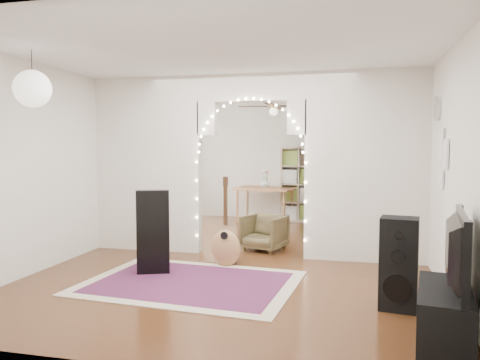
% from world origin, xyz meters
% --- Properties ---
extents(floor, '(7.50, 7.50, 0.00)m').
position_xyz_m(floor, '(0.00, 0.00, 0.00)').
color(floor, black).
rests_on(floor, ground).
extents(ceiling, '(5.00, 7.50, 0.02)m').
position_xyz_m(ceiling, '(0.00, 0.00, 2.70)').
color(ceiling, white).
rests_on(ceiling, wall_back).
extents(wall_back, '(5.00, 0.02, 2.70)m').
position_xyz_m(wall_back, '(0.00, 3.75, 1.35)').
color(wall_back, silver).
rests_on(wall_back, floor).
extents(wall_front, '(5.00, 0.02, 2.70)m').
position_xyz_m(wall_front, '(0.00, -3.75, 1.35)').
color(wall_front, silver).
rests_on(wall_front, floor).
extents(wall_left, '(0.02, 7.50, 2.70)m').
position_xyz_m(wall_left, '(-2.50, 0.00, 1.35)').
color(wall_left, silver).
rests_on(wall_left, floor).
extents(wall_right, '(0.02, 7.50, 2.70)m').
position_xyz_m(wall_right, '(2.50, 0.00, 1.35)').
color(wall_right, silver).
rests_on(wall_right, floor).
extents(divider_wall, '(5.00, 0.20, 2.70)m').
position_xyz_m(divider_wall, '(0.00, 0.00, 1.42)').
color(divider_wall, silver).
rests_on(divider_wall, floor).
extents(fairy_lights, '(1.64, 0.04, 1.60)m').
position_xyz_m(fairy_lights, '(0.00, -0.13, 1.55)').
color(fairy_lights, '#FFEABF').
rests_on(fairy_lights, divider_wall).
extents(window, '(0.04, 1.20, 1.40)m').
position_xyz_m(window, '(-2.47, 1.80, 1.50)').
color(window, white).
rests_on(window, wall_left).
extents(wall_clock, '(0.03, 0.31, 0.31)m').
position_xyz_m(wall_clock, '(2.48, -0.60, 2.10)').
color(wall_clock, white).
rests_on(wall_clock, wall_right).
extents(picture_frames, '(0.02, 0.50, 0.70)m').
position_xyz_m(picture_frames, '(2.48, -1.00, 1.50)').
color(picture_frames, white).
rests_on(picture_frames, wall_right).
extents(paper_lantern, '(0.40, 0.40, 0.40)m').
position_xyz_m(paper_lantern, '(-1.90, -2.40, 2.25)').
color(paper_lantern, white).
rests_on(paper_lantern, ceiling).
extents(ceiling_fan, '(1.10, 1.10, 0.30)m').
position_xyz_m(ceiling_fan, '(0.00, 2.00, 2.40)').
color(ceiling_fan, gold).
rests_on(ceiling_fan, ceiling).
extents(area_rug, '(2.62, 2.06, 0.02)m').
position_xyz_m(area_rug, '(-0.39, -1.63, 0.01)').
color(area_rug, maroon).
rests_on(area_rug, floor).
extents(guitar_case, '(0.43, 0.28, 1.08)m').
position_xyz_m(guitar_case, '(-0.99, -1.35, 0.54)').
color(guitar_case, black).
rests_on(guitar_case, floor).
extents(acoustic_guitar, '(0.44, 0.24, 1.04)m').
position_xyz_m(acoustic_guitar, '(-0.19, -0.76, 0.45)').
color(acoustic_guitar, '#AE7745').
rests_on(acoustic_guitar, floor).
extents(tabby_cat, '(0.28, 0.55, 0.36)m').
position_xyz_m(tabby_cat, '(-0.17, -0.54, 0.15)').
color(tabby_cat, brown).
rests_on(tabby_cat, floor).
extents(floor_speaker, '(0.40, 0.37, 0.93)m').
position_xyz_m(floor_speaker, '(1.93, -1.99, 0.46)').
color(floor_speaker, black).
rests_on(floor_speaker, floor).
extents(media_console, '(0.55, 1.05, 0.50)m').
position_xyz_m(media_console, '(2.20, -2.89, 0.25)').
color(media_console, black).
rests_on(media_console, floor).
extents(tv, '(0.30, 1.08, 0.62)m').
position_xyz_m(tv, '(2.20, -2.89, 0.81)').
color(tv, black).
rests_on(tv, media_console).
extents(bookcase, '(1.64, 0.74, 1.63)m').
position_xyz_m(bookcase, '(0.73, 3.50, 0.81)').
color(bookcase, tan).
rests_on(bookcase, floor).
extents(dining_table, '(1.30, 0.95, 0.76)m').
position_xyz_m(dining_table, '(-0.36, 3.10, 0.68)').
color(dining_table, brown).
rests_on(dining_table, floor).
extents(flower_vase, '(0.21, 0.21, 0.19)m').
position_xyz_m(flower_vase, '(-0.36, 3.10, 0.85)').
color(flower_vase, white).
rests_on(flower_vase, dining_table).
extents(dining_chair_left, '(0.76, 0.77, 0.56)m').
position_xyz_m(dining_chair_left, '(0.13, 0.35, 0.28)').
color(dining_chair_left, brown).
rests_on(dining_chair_left, floor).
extents(dining_chair_right, '(0.67, 0.68, 0.50)m').
position_xyz_m(dining_chair_right, '(1.23, 1.80, 0.25)').
color(dining_chair_right, brown).
rests_on(dining_chair_right, floor).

